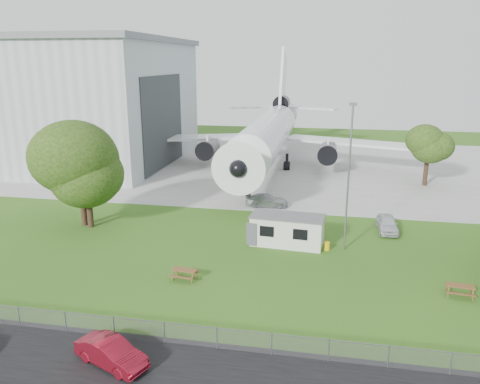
% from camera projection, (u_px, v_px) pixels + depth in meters
% --- Properties ---
extents(ground, '(160.00, 160.00, 0.00)m').
position_uv_depth(ground, '(233.00, 273.00, 34.78)').
color(ground, '#437420').
extents(concrete_apron, '(120.00, 46.00, 0.03)m').
position_uv_depth(concrete_apron, '(283.00, 165.00, 70.73)').
color(concrete_apron, '#B7B7B2').
rests_on(concrete_apron, ground).
extents(hangar, '(43.00, 31.00, 18.55)m').
position_uv_depth(hangar, '(41.00, 99.00, 73.06)').
color(hangar, '#B2B7BC').
rests_on(hangar, ground).
extents(airliner, '(46.36, 47.73, 17.69)m').
position_uv_depth(airliner, '(269.00, 132.00, 67.64)').
color(airliner, white).
rests_on(airliner, ground).
extents(site_cabin, '(6.85, 3.22, 2.62)m').
position_uv_depth(site_cabin, '(287.00, 230.00, 39.82)').
color(site_cabin, silver).
rests_on(site_cabin, ground).
extents(picnic_west, '(1.95, 1.69, 0.76)m').
position_uv_depth(picnic_west, '(185.00, 279.00, 33.80)').
color(picnic_west, brown).
rests_on(picnic_west, ground).
extents(picnic_east, '(1.94, 1.68, 0.76)m').
position_uv_depth(picnic_east, '(459.00, 296.00, 31.41)').
color(picnic_east, brown).
rests_on(picnic_east, ground).
extents(fence, '(58.00, 0.04, 1.30)m').
position_uv_depth(fence, '(199.00, 347.00, 25.79)').
color(fence, gray).
rests_on(fence, ground).
extents(lamp_mast, '(0.16, 0.16, 12.00)m').
position_uv_depth(lamp_mast, '(348.00, 180.00, 37.57)').
color(lamp_mast, slate).
rests_on(lamp_mast, ground).
extents(tree_west_big, '(8.03, 8.03, 10.28)m').
position_uv_depth(tree_west_big, '(79.00, 161.00, 43.30)').
color(tree_west_big, '#382619').
rests_on(tree_west_big, ground).
extents(tree_west_small, '(6.94, 6.94, 8.58)m').
position_uv_depth(tree_west_small, '(86.00, 175.00, 43.09)').
color(tree_west_small, '#382619').
rests_on(tree_west_small, ground).
extents(tree_far_apron, '(5.32, 5.32, 8.03)m').
position_uv_depth(tree_far_apron, '(429.00, 144.00, 57.80)').
color(tree_far_apron, '#382619').
rests_on(tree_far_apron, ground).
extents(car_centre_sedan, '(4.41, 2.94, 1.37)m').
position_uv_depth(car_centre_sedan, '(111.00, 353.00, 24.09)').
color(car_centre_sedan, maroon).
rests_on(car_centre_sedan, ground).
extents(car_ne_hatch, '(1.83, 4.32, 1.46)m').
position_uv_depth(car_ne_hatch, '(387.00, 224.00, 43.05)').
color(car_ne_hatch, silver).
rests_on(car_ne_hatch, ground).
extents(car_apron_van, '(4.69, 2.16, 1.33)m').
position_uv_depth(car_apron_van, '(267.00, 201.00, 50.51)').
color(car_apron_van, '#A9ABB0').
rests_on(car_apron_van, ground).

